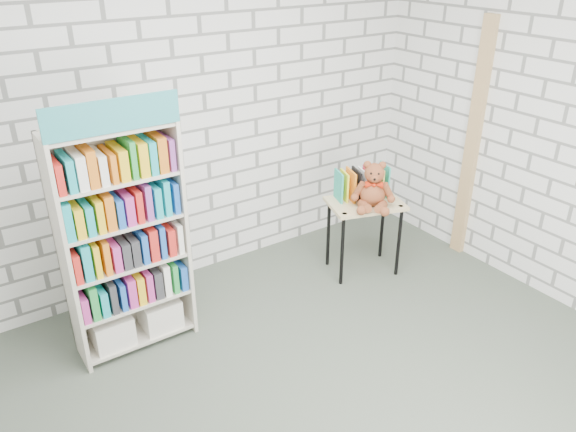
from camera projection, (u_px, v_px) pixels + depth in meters
ground at (333, 414)px, 3.45m from camera, size 4.50×4.50×0.00m
room_shell at (346, 135)px, 2.66m from camera, size 4.52×4.02×2.81m
bookshelf at (124, 240)px, 3.72m from camera, size 0.81×0.31×1.81m
display_table at (365, 212)px, 4.71m from camera, size 0.71×0.58×0.65m
table_books at (362, 184)px, 4.69m from camera, size 0.46×0.31×0.25m
teddy_bear at (373, 189)px, 4.52m from camera, size 0.37×0.37×0.38m
door_trim at (473, 143)px, 4.80m from camera, size 0.05×0.12×2.10m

